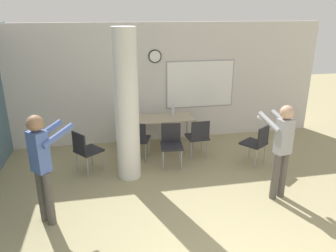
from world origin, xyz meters
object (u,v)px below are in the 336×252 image
folding_table (160,120)px  person_watching_back (42,161)px  bottle_on_table (173,111)px  chair_table_left (138,138)px  chair_mid_room (257,142)px  chair_near_pillar (85,149)px  chair_table_right (198,136)px  person_playing_side (282,145)px  chair_table_front (171,142)px

folding_table → person_watching_back: (-2.16, -2.48, 0.33)m
bottle_on_table → person_watching_back: (-2.48, -2.61, 0.17)m
bottle_on_table → chair_table_left: 1.20m
chair_mid_room → chair_near_pillar: 3.45m
bottle_on_table → chair_near_pillar: bearing=-150.7°
chair_table_right → chair_near_pillar: (-2.35, -0.26, 0.00)m
bottle_on_table → chair_near_pillar: 2.28m
chair_near_pillar → chair_table_right: bearing=6.3°
chair_near_pillar → person_watching_back: (-0.51, -1.50, 0.49)m
chair_table_right → chair_near_pillar: same height
chair_near_pillar → person_playing_side: bearing=-25.4°
chair_table_right → chair_near_pillar: bearing=-173.7°
bottle_on_table → chair_near_pillar: bottle_on_table is taller
chair_mid_room → person_watching_back: (-3.94, -1.20, 0.49)m
folding_table → bottle_on_table: bottle_on_table is taller
chair_mid_room → chair_table_front: bearing=169.7°
chair_mid_room → folding_table: bearing=144.6°
chair_table_front → person_watching_back: (-2.22, -1.52, 0.49)m
chair_table_left → person_playing_side: 2.94m
chair_table_left → person_watching_back: person_watching_back is taller
person_playing_side → bottle_on_table: bearing=115.5°
bottle_on_table → chair_table_right: 0.98m
chair_table_front → chair_table_left: (-0.64, 0.38, 0.00)m
chair_table_front → chair_table_left: size_ratio=1.00×
bottle_on_table → chair_table_front: bearing=-103.5°
folding_table → chair_table_right: bearing=-45.4°
chair_table_left → chair_near_pillar: bearing=-159.8°
chair_mid_room → chair_table_left: 2.47m
folding_table → chair_table_right: size_ratio=1.77×
bottle_on_table → chair_table_front: bottle_on_table is taller
chair_table_front → person_playing_side: size_ratio=0.53×
person_watching_back → chair_table_right: bearing=31.7°
folding_table → chair_near_pillar: 1.92m
folding_table → chair_mid_room: (1.79, -1.27, -0.17)m
folding_table → chair_mid_room: 2.20m
bottle_on_table → chair_near_pillar: (-1.97, -1.11, -0.32)m
chair_table_right → chair_near_pillar: size_ratio=1.00×
folding_table → chair_table_front: chair_table_front is taller
chair_table_left → person_watching_back: (-1.57, -1.89, 0.49)m
chair_table_front → chair_table_right: same height
chair_table_front → person_watching_back: person_watching_back is taller
chair_mid_room → chair_table_left: size_ratio=1.00×
chair_table_front → person_watching_back: size_ratio=0.51×
person_watching_back → chair_table_left: bearing=50.3°
chair_table_left → chair_table_right: bearing=-5.8°
chair_table_left → chair_near_pillar: size_ratio=1.00×
chair_mid_room → person_playing_side: (-0.20, -1.24, 0.46)m
chair_near_pillar → person_playing_side: (3.23, -1.54, 0.46)m
chair_table_left → folding_table: bearing=45.0°
folding_table → chair_table_right: (0.70, -0.71, -0.17)m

